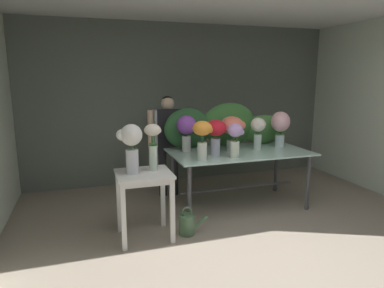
# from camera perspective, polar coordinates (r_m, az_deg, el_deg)

# --- Properties ---
(ground_plane) EXTENTS (7.53, 7.53, 0.00)m
(ground_plane) POSITION_cam_1_polar(r_m,az_deg,el_deg) (4.76, 4.54, -11.30)
(ground_plane) COLOR gray
(wall_back) EXTENTS (5.52, 0.12, 2.70)m
(wall_back) POSITION_cam_1_polar(r_m,az_deg,el_deg) (6.03, -1.48, 6.79)
(wall_back) COLOR slate
(wall_back) RESTS_ON ground
(display_table_glass) EXTENTS (1.91, 1.02, 0.81)m
(display_table_glass) POSITION_cam_1_polar(r_m,az_deg,el_deg) (4.79, 7.90, -2.49)
(display_table_glass) COLOR #ACD6C9
(display_table_glass) RESTS_ON ground
(side_table_white) EXTENTS (0.61, 0.55, 0.77)m
(side_table_white) POSITION_cam_1_polar(r_m,az_deg,el_deg) (3.87, -8.05, -6.50)
(side_table_white) COLOR white
(side_table_white) RESTS_ON ground
(florist) EXTENTS (0.62, 0.24, 1.53)m
(florist) POSITION_cam_1_polar(r_m,az_deg,el_deg) (5.16, -4.02, 1.46)
(florist) COLOR #232328
(florist) RESTS_ON ground
(foliage_backdrop) EXTENTS (1.96, 0.25, 0.64)m
(foliage_backdrop) POSITION_cam_1_polar(r_m,az_deg,el_deg) (5.04, 5.59, 2.85)
(foliage_backdrop) COLOR #28562D
(foliage_backdrop) RESTS_ON display_table_glass
(vase_ivory_anemones) EXTENTS (0.23, 0.21, 0.45)m
(vase_ivory_anemones) POSITION_cam_1_polar(r_m,az_deg,el_deg) (4.87, 11.01, 2.30)
(vase_ivory_anemones) COLOR silver
(vase_ivory_anemones) RESTS_ON display_table_glass
(vase_violet_stock) EXTENTS (0.27, 0.27, 0.50)m
(vase_violet_stock) POSITION_cam_1_polar(r_m,az_deg,el_deg) (4.64, -0.93, 2.56)
(vase_violet_stock) COLOR silver
(vase_violet_stock) RESTS_ON display_table_glass
(vase_sunset_snapdragons) EXTENTS (0.26, 0.24, 0.49)m
(vase_sunset_snapdragons) POSITION_cam_1_polar(r_m,az_deg,el_deg) (4.16, 1.72, 1.47)
(vase_sunset_snapdragons) COLOR silver
(vase_sunset_snapdragons) RESTS_ON display_table_glass
(vase_crimson_dahlias) EXTENTS (0.28, 0.28, 0.47)m
(vase_crimson_dahlias) POSITION_cam_1_polar(r_m,az_deg,el_deg) (4.44, 3.97, 1.98)
(vase_crimson_dahlias) COLOR silver
(vase_crimson_dahlias) RESTS_ON display_table_glass
(vase_coral_freesia) EXTENTS (0.37, 0.32, 0.49)m
(vase_coral_freesia) POSITION_cam_1_polar(r_m,az_deg,el_deg) (4.69, 6.72, 2.66)
(vase_coral_freesia) COLOR silver
(vase_coral_freesia) RESTS_ON display_table_glass
(vase_blush_lilies) EXTENTS (0.27, 0.27, 0.52)m
(vase_blush_lilies) POSITION_cam_1_polar(r_m,az_deg,el_deg) (5.12, 14.56, 3.11)
(vase_blush_lilies) COLOR silver
(vase_blush_lilies) RESTS_ON display_table_glass
(vase_lilac_roses) EXTENTS (0.21, 0.20, 0.44)m
(vase_lilac_roses) POSITION_cam_1_polar(r_m,az_deg,el_deg) (4.34, 7.24, 1.05)
(vase_lilac_roses) COLOR silver
(vase_lilac_roses) RESTS_ON display_table_glass
(vase_white_roses_tall) EXTENTS (0.28, 0.23, 0.55)m
(vase_white_roses_tall) POSITION_cam_1_polar(r_m,az_deg,el_deg) (3.74, -10.19, -0.03)
(vase_white_roses_tall) COLOR silver
(vase_white_roses_tall) RESTS_ON side_table_white
(vase_cream_lisianthus_tall) EXTENTS (0.20, 0.18, 0.54)m
(vase_cream_lisianthus_tall) POSITION_cam_1_polar(r_m,az_deg,el_deg) (3.83, -6.60, 0.28)
(vase_cream_lisianthus_tall) COLOR silver
(vase_cream_lisianthus_tall) RESTS_ON side_table_white
(watering_can) EXTENTS (0.35, 0.18, 0.34)m
(watering_can) POSITION_cam_1_polar(r_m,az_deg,el_deg) (4.08, -0.77, -13.28)
(watering_can) COLOR #4C704C
(watering_can) RESTS_ON ground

